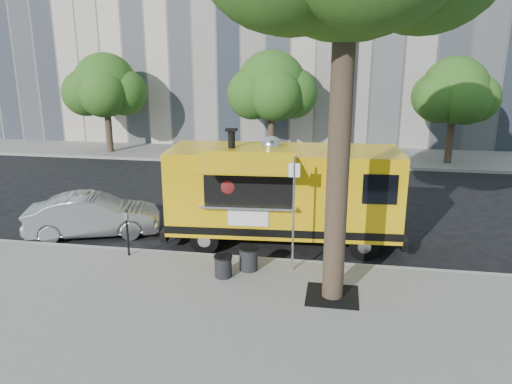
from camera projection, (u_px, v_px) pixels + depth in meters
ground at (245, 249)px, 14.63m from camera, size 120.00×120.00×0.00m
sidewalk at (210, 315)px, 10.82m from camera, size 60.00×6.00×0.15m
curb at (238, 259)px, 13.73m from camera, size 60.00×0.14×0.16m
far_sidewalk at (291, 154)px, 27.41m from camera, size 60.00×5.00×0.15m
tree_well at (332, 296)px, 11.52m from camera, size 1.20×1.20×0.02m
far_tree_a at (105, 85)px, 26.86m from camera, size 3.42×3.42×5.36m
far_tree_b at (272, 86)px, 25.78m from camera, size 3.60×3.60×5.50m
far_tree_c at (455, 91)px, 24.08m from camera, size 3.24×3.24×5.21m
sign_post at (294, 207)px, 12.41m from camera, size 0.28×0.06×3.00m
parking_meter at (127, 227)px, 13.57m from camera, size 0.11×0.11×1.33m
food_truck at (282, 192)px, 14.56m from camera, size 7.07×3.55×3.43m
sedan at (93, 215)px, 15.52m from camera, size 4.24×2.61×1.32m
trash_bin_left at (223, 265)px, 12.42m from camera, size 0.47×0.47×0.56m
trash_bin_right at (249, 258)px, 12.81m from camera, size 0.51×0.51×0.61m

